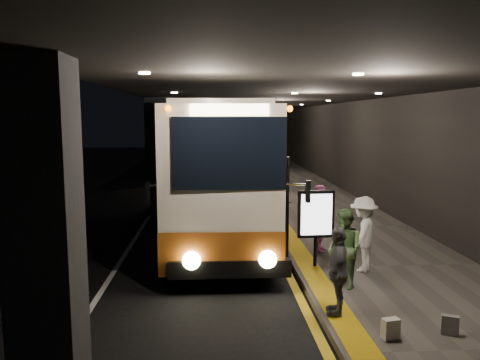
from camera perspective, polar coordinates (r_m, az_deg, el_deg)
name	(u,v)px	position (r m, az deg, el deg)	size (l,w,h in m)	color
ground	(194,240)	(14.25, -5.65, -7.34)	(90.00, 90.00, 0.00)	black
lane_line_white	(154,209)	(19.26, -10.43, -3.48)	(0.12, 50.00, 0.01)	silver
kerb_stripe_yellow	(256,208)	(19.20, 1.98, -3.39)	(0.18, 50.00, 0.01)	gold
sidewalk	(314,205)	(19.55, 9.01, -3.07)	(4.50, 50.00, 0.15)	#514C44
tactile_strip	(268,204)	(19.22, 3.46, -2.93)	(0.50, 50.00, 0.01)	gold
terminal_wall	(370,134)	(19.84, 15.57, 5.41)	(0.10, 50.00, 6.00)	black
support_columns	(157,157)	(17.94, -10.04, 2.80)	(0.80, 24.80, 4.40)	black
canopy	(260,94)	(18.88, 2.50, 10.44)	(9.00, 50.00, 0.40)	black
coach_main	(223,171)	(15.61, -2.12, 1.08)	(2.94, 12.73, 3.95)	beige
coach_second	(218,143)	(33.27, -2.75, 4.48)	(2.95, 12.35, 3.86)	beige
coach_third	(217,137)	(46.04, -2.84, 5.30)	(2.76, 12.10, 3.79)	beige
passenger_boarding	(322,218)	(12.56, 9.93, -4.60)	(0.65, 0.42, 1.77)	#D462A1
passenger_waiting_green	(345,249)	(10.02, 12.63, -8.16)	(0.80, 0.50, 1.65)	#557B44
passenger_waiting_white	(363,234)	(11.15, 14.80, -6.38)	(1.12, 0.52, 1.74)	white
passenger_waiting_grey	(338,271)	(8.68, 11.82, -10.80)	(0.94, 0.48, 1.60)	#4C4D51
bag_polka	(450,325)	(8.68, 24.21, -15.83)	(0.27, 0.11, 0.32)	black
bag_plain	(391,329)	(8.20, 17.89, -16.88)	(0.27, 0.16, 0.34)	silver
info_sign	(316,216)	(11.15, 9.25, -4.31)	(0.87, 0.15, 1.83)	black
stanchion_post	(288,220)	(13.72, 5.82, -4.93)	(0.05, 0.05, 1.09)	black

